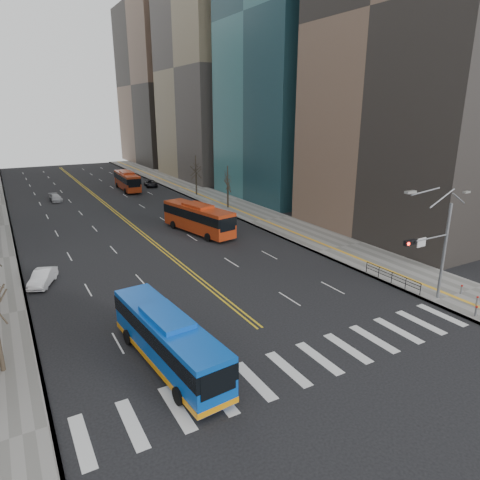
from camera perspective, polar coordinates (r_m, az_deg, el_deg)
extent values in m
plane|color=black|center=(27.46, 8.50, -15.95)|extent=(220.00, 220.00, 0.00)
cube|color=slate|center=(72.12, -2.44, 5.22)|extent=(7.00, 130.00, 0.15)
cube|color=silver|center=(23.30, -20.33, -23.86)|extent=(0.70, 4.00, 0.01)
cube|color=silver|center=(23.58, -14.23, -22.65)|extent=(0.70, 4.00, 0.01)
cube|color=silver|center=(24.10, -8.43, -21.27)|extent=(0.70, 4.00, 0.01)
cube|color=silver|center=(24.82, -3.03, -19.77)|extent=(0.70, 4.00, 0.01)
cube|color=silver|center=(25.75, 1.92, -18.23)|extent=(0.70, 4.00, 0.01)
cube|color=silver|center=(26.85, 6.42, -16.69)|extent=(0.70, 4.00, 0.01)
cube|color=silver|center=(28.10, 10.48, -15.20)|extent=(0.70, 4.00, 0.01)
cube|color=silver|center=(29.50, 14.12, -13.78)|extent=(0.70, 4.00, 0.01)
cube|color=silver|center=(31.01, 17.38, -12.45)|extent=(0.70, 4.00, 0.01)
cube|color=silver|center=(32.62, 20.30, -11.21)|extent=(0.70, 4.00, 0.01)
cube|color=silver|center=(34.32, 22.92, -10.07)|extent=(0.70, 4.00, 0.01)
cube|color=silver|center=(36.09, 25.26, -9.02)|extent=(0.70, 4.00, 0.01)
cube|color=gold|center=(75.75, -18.05, 4.91)|extent=(0.15, 100.00, 0.01)
cube|color=gold|center=(75.82, -17.76, 4.95)|extent=(0.15, 100.00, 0.01)
cube|color=brown|center=(58.89, 24.47, 25.59)|extent=(20.00, 24.00, 50.00)
cube|color=#31686E|center=(78.14, 7.60, 27.36)|extent=(20.00, 22.00, 58.00)
cube|color=gray|center=(99.76, -3.09, 21.73)|extent=(20.00, 26.00, 46.00)
cube|color=brown|center=(128.63, -10.29, 19.56)|extent=(18.00, 30.00, 42.00)
cylinder|color=gray|center=(37.44, 25.55, -1.55)|extent=(0.24, 0.24, 8.00)
cylinder|color=gray|center=(35.24, 23.73, 0.16)|extent=(4.50, 0.12, 0.12)
cube|color=black|center=(33.74, 21.72, -0.31)|extent=(1.10, 0.28, 0.38)
cylinder|color=#FF190C|center=(33.38, 21.55, -0.47)|extent=(0.24, 0.08, 0.24)
cylinder|color=black|center=(33.65, 21.93, -0.38)|extent=(0.24, 0.08, 0.24)
cylinder|color=black|center=(33.91, 22.31, -0.30)|extent=(0.24, 0.08, 0.24)
cube|color=silver|center=(34.79, 23.04, -0.31)|extent=(0.90, 0.06, 0.70)
cube|color=#999993|center=(32.42, 21.78, 5.95)|extent=(0.90, 0.35, 0.18)
cube|color=black|center=(39.92, 19.64, -4.08)|extent=(0.04, 6.00, 0.04)
cylinder|color=black|center=(38.39, 22.92, -6.11)|extent=(0.06, 0.06, 1.00)
cylinder|color=black|center=(39.22, 21.21, -5.42)|extent=(0.06, 0.06, 1.00)
cylinder|color=black|center=(40.10, 19.57, -4.75)|extent=(0.06, 0.06, 1.00)
cylinder|color=black|center=(41.01, 18.01, -4.11)|extent=(0.06, 0.06, 1.00)
cylinder|color=black|center=(41.95, 16.52, -3.49)|extent=(0.06, 0.06, 1.00)
cylinder|color=gray|center=(36.60, 28.93, -8.34)|extent=(0.16, 0.16, 0.70)
cylinder|color=#B2140F|center=(36.45, 29.02, -7.80)|extent=(0.17, 0.17, 0.10)
cylinder|color=gray|center=(38.42, 29.04, -7.19)|extent=(0.16, 0.16, 0.70)
cylinder|color=#B2140F|center=(38.28, 29.12, -6.67)|extent=(0.17, 0.17, 0.10)
cylinder|color=gray|center=(40.16, 27.41, -5.93)|extent=(0.16, 0.16, 0.70)
cylinder|color=#B2140F|center=(40.03, 27.48, -5.43)|extent=(0.17, 0.17, 0.10)
cylinder|color=black|center=(66.76, -1.64, 5.73)|extent=(0.28, 0.28, 3.50)
cylinder|color=black|center=(77.37, -5.84, 7.32)|extent=(0.28, 0.28, 3.75)
cube|color=#0C4BB8|center=(26.59, -9.60, -12.91)|extent=(3.39, 11.63, 2.71)
cube|color=black|center=(26.32, -9.66, -11.88)|extent=(3.45, 11.65, 0.98)
cube|color=#0C4BB8|center=(25.90, -9.76, -10.12)|extent=(2.26, 4.16, 0.40)
cube|color=orange|center=(27.18, -9.48, -15.01)|extent=(3.45, 11.65, 0.35)
cylinder|color=black|center=(24.03, -8.19, -19.88)|extent=(0.39, 1.02, 1.00)
cylinder|color=black|center=(24.94, -3.04, -18.16)|extent=(0.39, 1.02, 1.00)
cylinder|color=black|center=(29.79, -14.71, -12.41)|extent=(0.39, 1.02, 1.00)
cylinder|color=black|center=(30.53, -10.43, -11.34)|extent=(0.39, 1.02, 1.00)
cube|color=#AA3112|center=(53.44, -5.61, 2.90)|extent=(4.91, 11.90, 3.03)
cube|color=black|center=(53.30, -5.62, 3.50)|extent=(4.97, 11.93, 1.08)
cube|color=#AA3112|center=(53.07, -5.66, 4.59)|extent=(2.88, 4.40, 0.40)
cylinder|color=black|center=(50.15, -4.31, 0.37)|extent=(0.49, 1.04, 1.00)
cylinder|color=black|center=(51.70, -1.97, 0.92)|extent=(0.49, 1.04, 1.00)
cylinder|color=black|center=(56.07, -8.88, 2.01)|extent=(0.49, 1.04, 1.00)
cylinder|color=black|center=(57.46, -6.66, 2.47)|extent=(0.49, 1.04, 1.00)
cube|color=#AA3112|center=(84.82, -14.81, 7.65)|extent=(3.01, 11.26, 2.90)
cube|color=black|center=(84.73, -14.84, 8.03)|extent=(3.07, 11.28, 1.04)
cube|color=#AA3112|center=(84.59, -14.89, 8.68)|extent=(2.19, 3.99, 0.40)
cylinder|color=black|center=(81.33, -15.05, 6.32)|extent=(0.34, 1.01, 1.00)
cylinder|color=black|center=(81.88, -13.31, 6.51)|extent=(0.34, 1.01, 1.00)
cylinder|color=black|center=(88.23, -16.07, 7.04)|extent=(0.34, 1.01, 1.00)
cylinder|color=black|center=(88.74, -14.46, 7.22)|extent=(0.34, 1.01, 1.00)
imported|color=silver|center=(41.53, -24.82, -4.58)|extent=(2.95, 4.35, 1.36)
imported|color=black|center=(56.38, -6.57, 2.46)|extent=(3.33, 4.80, 1.52)
imported|color=#9E9FA4|center=(78.44, -23.39, 5.19)|extent=(1.96, 4.22, 1.19)
imported|color=black|center=(87.85, -11.83, 7.40)|extent=(2.78, 4.89, 1.29)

